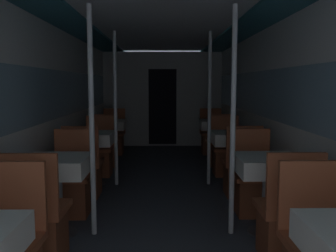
# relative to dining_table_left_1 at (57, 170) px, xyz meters

# --- Properties ---
(wall_left) EXTENTS (0.05, 9.94, 2.16)m
(wall_left) POSITION_rel_dining_table_left_1_xyz_m (-0.38, 1.15, 0.48)
(wall_left) COLOR silver
(wall_left) RESTS_ON ground_plane
(wall_right) EXTENTS (0.05, 9.94, 2.16)m
(wall_right) POSITION_rel_dining_table_left_1_xyz_m (2.39, 1.15, 0.48)
(wall_right) COLOR silver
(wall_right) RESTS_ON ground_plane
(ceiling_panel) EXTENTS (2.77, 9.94, 0.07)m
(ceiling_panel) POSITION_rel_dining_table_left_1_xyz_m (1.00, 1.15, 1.57)
(ceiling_panel) COLOR silver
(ceiling_panel) RESTS_ON wall_left
(bulkhead_far) EXTENTS (2.71, 0.09, 2.16)m
(bulkhead_far) POSITION_rel_dining_table_left_1_xyz_m (1.00, 5.16, 0.44)
(bulkhead_far) COLOR #A8A8A3
(bulkhead_far) RESTS_ON ground_plane
(dining_table_left_1) EXTENTS (0.60, 0.60, 0.75)m
(dining_table_left_1) POSITION_rel_dining_table_left_1_xyz_m (0.00, 0.00, 0.00)
(dining_table_left_1) COLOR #4C4C51
(dining_table_left_1) RESTS_ON ground_plane
(chair_left_near_1) EXTENTS (0.45, 0.45, 0.93)m
(chair_left_near_1) POSITION_rel_dining_table_left_1_xyz_m (0.00, -0.56, -0.34)
(chair_left_near_1) COLOR brown
(chair_left_near_1) RESTS_ON ground_plane
(chair_left_far_1) EXTENTS (0.45, 0.45, 0.93)m
(chair_left_far_1) POSITION_rel_dining_table_left_1_xyz_m (0.00, 0.56, -0.34)
(chair_left_far_1) COLOR brown
(chair_left_far_1) RESTS_ON ground_plane
(support_pole_left_1) EXTENTS (0.05, 0.05, 2.16)m
(support_pole_left_1) POSITION_rel_dining_table_left_1_xyz_m (0.34, 0.00, 0.45)
(support_pole_left_1) COLOR silver
(support_pole_left_1) RESTS_ON ground_plane
(dining_table_left_2) EXTENTS (0.60, 0.60, 0.75)m
(dining_table_left_2) POSITION_rel_dining_table_left_1_xyz_m (0.00, 1.78, 0.00)
(dining_table_left_2) COLOR #4C4C51
(dining_table_left_2) RESTS_ON ground_plane
(chair_left_near_2) EXTENTS (0.45, 0.45, 0.93)m
(chair_left_near_2) POSITION_rel_dining_table_left_1_xyz_m (0.00, 1.22, -0.34)
(chair_left_near_2) COLOR brown
(chair_left_near_2) RESTS_ON ground_plane
(chair_left_far_2) EXTENTS (0.45, 0.45, 0.93)m
(chair_left_far_2) POSITION_rel_dining_table_left_1_xyz_m (0.00, 2.34, -0.34)
(chair_left_far_2) COLOR brown
(chair_left_far_2) RESTS_ON ground_plane
(support_pole_left_2) EXTENTS (0.05, 0.05, 2.16)m
(support_pole_left_2) POSITION_rel_dining_table_left_1_xyz_m (0.34, 1.78, 0.45)
(support_pole_left_2) COLOR silver
(support_pole_left_2) RESTS_ON ground_plane
(dining_table_left_3) EXTENTS (0.60, 0.60, 0.75)m
(dining_table_left_3) POSITION_rel_dining_table_left_1_xyz_m (0.00, 3.55, 0.00)
(dining_table_left_3) COLOR #4C4C51
(dining_table_left_3) RESTS_ON ground_plane
(chair_left_near_3) EXTENTS (0.45, 0.45, 0.93)m
(chair_left_near_3) POSITION_rel_dining_table_left_1_xyz_m (0.00, 2.99, -0.34)
(chair_left_near_3) COLOR brown
(chair_left_near_3) RESTS_ON ground_plane
(chair_left_far_3) EXTENTS (0.45, 0.45, 0.93)m
(chair_left_far_3) POSITION_rel_dining_table_left_1_xyz_m (0.00, 4.12, -0.34)
(chair_left_far_3) COLOR brown
(chair_left_far_3) RESTS_ON ground_plane
(dining_table_right_1) EXTENTS (0.60, 0.60, 0.75)m
(dining_table_right_1) POSITION_rel_dining_table_left_1_xyz_m (2.01, 0.00, 0.00)
(dining_table_right_1) COLOR #4C4C51
(dining_table_right_1) RESTS_ON ground_plane
(chair_right_near_1) EXTENTS (0.45, 0.45, 0.93)m
(chair_right_near_1) POSITION_rel_dining_table_left_1_xyz_m (2.01, -0.56, -0.34)
(chair_right_near_1) COLOR brown
(chair_right_near_1) RESTS_ON ground_plane
(chair_right_far_1) EXTENTS (0.45, 0.45, 0.93)m
(chair_right_far_1) POSITION_rel_dining_table_left_1_xyz_m (2.01, 0.56, -0.34)
(chair_right_far_1) COLOR brown
(chair_right_far_1) RESTS_ON ground_plane
(support_pole_right_1) EXTENTS (0.05, 0.05, 2.16)m
(support_pole_right_1) POSITION_rel_dining_table_left_1_xyz_m (1.67, 0.00, 0.45)
(support_pole_right_1) COLOR silver
(support_pole_right_1) RESTS_ON ground_plane
(dining_table_right_2) EXTENTS (0.60, 0.60, 0.75)m
(dining_table_right_2) POSITION_rel_dining_table_left_1_xyz_m (2.01, 1.78, 0.00)
(dining_table_right_2) COLOR #4C4C51
(dining_table_right_2) RESTS_ON ground_plane
(chair_right_near_2) EXTENTS (0.45, 0.45, 0.93)m
(chair_right_near_2) POSITION_rel_dining_table_left_1_xyz_m (2.01, 1.22, -0.34)
(chair_right_near_2) COLOR brown
(chair_right_near_2) RESTS_ON ground_plane
(chair_right_far_2) EXTENTS (0.45, 0.45, 0.93)m
(chair_right_far_2) POSITION_rel_dining_table_left_1_xyz_m (2.01, 2.34, -0.34)
(chair_right_far_2) COLOR brown
(chair_right_far_2) RESTS_ON ground_plane
(support_pole_right_2) EXTENTS (0.05, 0.05, 2.16)m
(support_pole_right_2) POSITION_rel_dining_table_left_1_xyz_m (1.67, 1.78, 0.45)
(support_pole_right_2) COLOR silver
(support_pole_right_2) RESTS_ON ground_plane
(dining_table_right_3) EXTENTS (0.60, 0.60, 0.75)m
(dining_table_right_3) POSITION_rel_dining_table_left_1_xyz_m (2.01, 3.55, 0.00)
(dining_table_right_3) COLOR #4C4C51
(dining_table_right_3) RESTS_ON ground_plane
(chair_right_near_3) EXTENTS (0.45, 0.45, 0.93)m
(chair_right_near_3) POSITION_rel_dining_table_left_1_xyz_m (2.01, 2.99, -0.34)
(chair_right_near_3) COLOR brown
(chair_right_near_3) RESTS_ON ground_plane
(chair_right_far_3) EXTENTS (0.45, 0.45, 0.93)m
(chair_right_far_3) POSITION_rel_dining_table_left_1_xyz_m (2.01, 4.12, -0.34)
(chair_right_far_3) COLOR brown
(chair_right_far_3) RESTS_ON ground_plane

